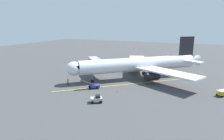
{
  "coord_description": "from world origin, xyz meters",
  "views": [
    {
      "loc": [
        -15.11,
        56.1,
        15.4
      ],
      "look_at": [
        7.07,
        7.88,
        3.0
      ],
      "focal_mm": 32.34,
      "sensor_mm": 36.0,
      "label": 1
    }
  ],
  "objects_px": {
    "belt_loader_starboard_side": "(94,86)",
    "safety_cone_nose_left": "(93,76)",
    "baggage_cart_near_nose": "(223,93)",
    "jet_bridge": "(96,64)",
    "ground_crew_marshaller": "(68,81)",
    "tug_portside": "(97,99)",
    "safety_cone_nose_right": "(117,91)",
    "airplane": "(140,64)"
  },
  "relations": [
    {
      "from": "tug_portside",
      "to": "safety_cone_nose_left",
      "type": "relative_size",
      "value": 4.99
    },
    {
      "from": "jet_bridge",
      "to": "ground_crew_marshaller",
      "type": "xyz_separation_m",
      "value": [
        2.81,
        10.06,
        -2.88
      ]
    },
    {
      "from": "airplane",
      "to": "ground_crew_marshaller",
      "type": "xyz_separation_m",
      "value": [
        14.74,
        13.76,
        -3.12
      ]
    },
    {
      "from": "belt_loader_starboard_side",
      "to": "jet_bridge",
      "type": "bearing_deg",
      "value": -64.74
    },
    {
      "from": "safety_cone_nose_right",
      "to": "jet_bridge",
      "type": "bearing_deg",
      "value": -42.25
    },
    {
      "from": "belt_loader_starboard_side",
      "to": "safety_cone_nose_left",
      "type": "xyz_separation_m",
      "value": [
        5.53,
        -9.5,
        -0.44
      ]
    },
    {
      "from": "baggage_cart_near_nose",
      "to": "belt_loader_starboard_side",
      "type": "height_order",
      "value": "belt_loader_starboard_side"
    },
    {
      "from": "airplane",
      "to": "tug_portside",
      "type": "distance_m",
      "value": 21.39
    },
    {
      "from": "ground_crew_marshaller",
      "to": "baggage_cart_near_nose",
      "type": "height_order",
      "value": "ground_crew_marshaller"
    },
    {
      "from": "baggage_cart_near_nose",
      "to": "safety_cone_nose_left",
      "type": "height_order",
      "value": "baggage_cart_near_nose"
    },
    {
      "from": "airplane",
      "to": "tug_portside",
      "type": "bearing_deg",
      "value": 83.51
    },
    {
      "from": "tug_portside",
      "to": "safety_cone_nose_right",
      "type": "distance_m",
      "value": 7.54
    },
    {
      "from": "baggage_cart_near_nose",
      "to": "safety_cone_nose_right",
      "type": "xyz_separation_m",
      "value": [
        21.67,
        7.18,
        -0.38
      ]
    },
    {
      "from": "tug_portside",
      "to": "safety_cone_nose_right",
      "type": "xyz_separation_m",
      "value": [
        -1.34,
        -7.4,
        -0.43
      ]
    },
    {
      "from": "ground_crew_marshaller",
      "to": "tug_portside",
      "type": "bearing_deg",
      "value": 149.64
    },
    {
      "from": "safety_cone_nose_left",
      "to": "safety_cone_nose_right",
      "type": "relative_size",
      "value": 1.0
    },
    {
      "from": "tug_portside",
      "to": "ground_crew_marshaller",
      "type": "bearing_deg",
      "value": -30.36
    },
    {
      "from": "airplane",
      "to": "tug_portside",
      "type": "xyz_separation_m",
      "value": [
        2.39,
        21.0,
        -3.3
      ]
    },
    {
      "from": "belt_loader_starboard_side",
      "to": "baggage_cart_near_nose",
      "type": "bearing_deg",
      "value": -165.54
    },
    {
      "from": "jet_bridge",
      "to": "baggage_cart_near_nose",
      "type": "xyz_separation_m",
      "value": [
        -32.56,
        2.7,
        -3.11
      ]
    },
    {
      "from": "belt_loader_starboard_side",
      "to": "safety_cone_nose_right",
      "type": "relative_size",
      "value": 7.8
    },
    {
      "from": "jet_bridge",
      "to": "belt_loader_starboard_side",
      "type": "height_order",
      "value": "jet_bridge"
    },
    {
      "from": "jet_bridge",
      "to": "tug_portside",
      "type": "height_order",
      "value": "jet_bridge"
    },
    {
      "from": "safety_cone_nose_right",
      "to": "tug_portside",
      "type": "bearing_deg",
      "value": 79.73
    },
    {
      "from": "jet_bridge",
      "to": "safety_cone_nose_right",
      "type": "xyz_separation_m",
      "value": [
        -10.89,
        9.89,
        -3.49
      ]
    },
    {
      "from": "jet_bridge",
      "to": "ground_crew_marshaller",
      "type": "height_order",
      "value": "jet_bridge"
    },
    {
      "from": "baggage_cart_near_nose",
      "to": "airplane",
      "type": "bearing_deg",
      "value": -17.26
    },
    {
      "from": "tug_portside",
      "to": "baggage_cart_near_nose",
      "type": "bearing_deg",
      "value": -147.63
    },
    {
      "from": "baggage_cart_near_nose",
      "to": "belt_loader_starboard_side",
      "type": "bearing_deg",
      "value": 14.46
    },
    {
      "from": "airplane",
      "to": "ground_crew_marshaller",
      "type": "relative_size",
      "value": 19.54
    },
    {
      "from": "jet_bridge",
      "to": "safety_cone_nose_left",
      "type": "height_order",
      "value": "jet_bridge"
    },
    {
      "from": "jet_bridge",
      "to": "belt_loader_starboard_side",
      "type": "relative_size",
      "value": 2.27
    },
    {
      "from": "ground_crew_marshaller",
      "to": "safety_cone_nose_left",
      "type": "xyz_separation_m",
      "value": [
        -1.94,
        -9.66,
        -0.61
      ]
    },
    {
      "from": "belt_loader_starboard_side",
      "to": "safety_cone_nose_right",
      "type": "xyz_separation_m",
      "value": [
        -6.22,
        -0.01,
        -0.44
      ]
    },
    {
      "from": "belt_loader_starboard_side",
      "to": "ground_crew_marshaller",
      "type": "bearing_deg",
      "value": 1.24
    },
    {
      "from": "safety_cone_nose_right",
      "to": "baggage_cart_near_nose",
      "type": "bearing_deg",
      "value": -161.66
    },
    {
      "from": "safety_cone_nose_left",
      "to": "safety_cone_nose_right",
      "type": "distance_m",
      "value": 15.11
    },
    {
      "from": "ground_crew_marshaller",
      "to": "safety_cone_nose_left",
      "type": "height_order",
      "value": "ground_crew_marshaller"
    },
    {
      "from": "jet_bridge",
      "to": "ground_crew_marshaller",
      "type": "relative_size",
      "value": 5.69
    },
    {
      "from": "airplane",
      "to": "ground_crew_marshaller",
      "type": "distance_m",
      "value": 20.4
    },
    {
      "from": "belt_loader_starboard_side",
      "to": "safety_cone_nose_right",
      "type": "height_order",
      "value": "belt_loader_starboard_side"
    },
    {
      "from": "safety_cone_nose_right",
      "to": "airplane",
      "type": "bearing_deg",
      "value": -94.4
    }
  ]
}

